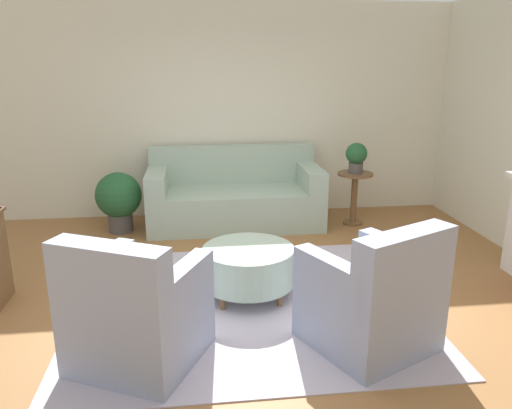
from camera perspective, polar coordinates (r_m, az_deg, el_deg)
The scene contains 10 objects.
ground_plane at distance 4.47m, azimuth -1.07°, elevation -11.32°, with size 16.00×16.00×0.00m, color #996638.
wall_back at distance 6.81m, azimuth -3.64°, elevation 10.60°, with size 9.51×0.12×2.80m.
rug at distance 4.47m, azimuth -1.07°, elevation -11.27°, with size 2.95×2.58×0.01m.
couch at distance 6.46m, azimuth -2.45°, elevation 0.80°, with size 2.19×0.98×0.97m.
armchair_left at distance 3.62m, azimuth -13.68°, elevation -12.17°, with size 1.07×1.07×0.97m.
armchair_right at distance 3.80m, azimuth 13.33°, elevation -10.67°, with size 1.07×1.07×0.97m.
ottoman_table at distance 4.51m, azimuth -0.88°, elevation -6.97°, with size 0.83×0.83×0.45m.
side_table at distance 6.52m, azimuth 11.18°, elevation 1.58°, with size 0.45×0.45×0.68m.
potted_plant_on_side_table at distance 6.43m, azimuth 11.39°, elevation 5.45°, with size 0.27×0.27×0.38m.
potted_plant_floor at distance 6.36m, azimuth -15.42°, elevation 0.72°, with size 0.56×0.56×0.75m.
Camera 1 is at (-0.40, -3.94, 2.08)m, focal length 35.00 mm.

